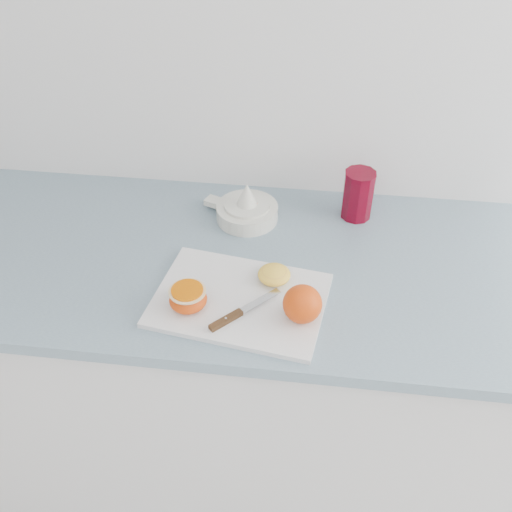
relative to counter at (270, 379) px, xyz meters
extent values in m
cube|color=silver|center=(-0.23, 0.30, 0.90)|extent=(4.00, 0.04, 2.70)
cube|color=silver|center=(0.00, 0.00, -0.02)|extent=(2.59, 0.60, 0.86)
cube|color=#829BA8|center=(0.00, 0.00, 0.43)|extent=(2.65, 0.64, 0.03)
cube|color=silver|center=(-0.06, -0.15, 0.45)|extent=(0.39, 0.30, 0.01)
sphere|color=#E95203|center=(0.08, -0.19, 0.50)|extent=(0.08, 0.08, 0.08)
ellipsoid|color=#E95203|center=(-0.16, -0.19, 0.48)|extent=(0.08, 0.08, 0.04)
cylinder|color=beige|center=(-0.16, -0.19, 0.50)|extent=(0.08, 0.08, 0.00)
cylinder|color=#E16401|center=(-0.16, -0.19, 0.50)|extent=(0.07, 0.07, 0.00)
ellipsoid|color=yellow|center=(0.01, -0.08, 0.47)|extent=(0.07, 0.07, 0.03)
cylinder|color=gold|center=(0.01, -0.08, 0.48)|extent=(0.05, 0.05, 0.00)
cube|color=#4B2A16|center=(-0.07, -0.22, 0.46)|extent=(0.06, 0.07, 0.01)
cube|color=#B7B7BC|center=(-0.01, -0.16, 0.46)|extent=(0.08, 0.08, 0.00)
cylinder|color=#B7B7BC|center=(-0.07, -0.22, 0.46)|extent=(0.00, 0.00, 0.01)
cylinder|color=white|center=(-0.08, 0.15, 0.46)|extent=(0.15, 0.15, 0.04)
cylinder|color=white|center=(-0.08, 0.15, 0.49)|extent=(0.11, 0.11, 0.01)
cone|color=white|center=(-0.08, 0.15, 0.52)|extent=(0.05, 0.05, 0.06)
cube|color=white|center=(-0.17, 0.18, 0.46)|extent=(0.06, 0.05, 0.02)
ellipsoid|color=#EC5612|center=(-0.07, 0.14, 0.49)|extent=(0.01, 0.01, 0.00)
ellipsoid|color=#EC5612|center=(-0.09, 0.17, 0.49)|extent=(0.01, 0.01, 0.00)
ellipsoid|color=#EC5612|center=(-0.09, 0.14, 0.49)|extent=(0.01, 0.01, 0.00)
ellipsoid|color=#EC5612|center=(-0.06, 0.15, 0.49)|extent=(0.01, 0.01, 0.00)
cylinder|color=#630315|center=(0.19, 0.20, 0.51)|extent=(0.08, 0.08, 0.12)
cylinder|color=orange|center=(0.19, 0.20, 0.46)|extent=(0.06, 0.06, 0.02)
cylinder|color=#630315|center=(0.19, 0.20, 0.57)|extent=(0.08, 0.08, 0.00)
camera|label=1|loc=(0.08, -1.00, 1.30)|focal=40.00mm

